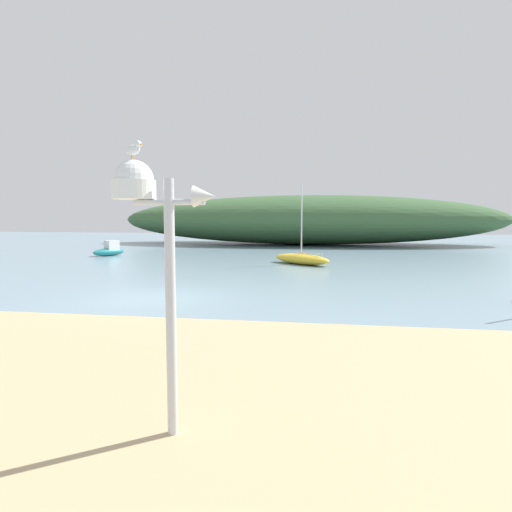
% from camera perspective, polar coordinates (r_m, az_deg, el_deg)
% --- Properties ---
extents(ground_plane, '(120.00, 120.00, 0.00)m').
position_cam_1_polar(ground_plane, '(15.12, -13.10, -5.45)').
color(ground_plane, '#7A99A8').
extents(distant_hill, '(39.06, 11.73, 5.02)m').
position_cam_1_polar(distant_hill, '(44.49, 6.88, 4.81)').
color(distant_hill, '#3D6038').
rests_on(distant_hill, ground).
extents(mast_structure, '(1.21, 0.50, 3.20)m').
position_cam_1_polar(mast_structure, '(5.06, -14.35, 5.89)').
color(mast_structure, silver).
rests_on(mast_structure, beach_sand).
extents(seagull_on_radar, '(0.28, 0.16, 0.21)m').
position_cam_1_polar(seagull_on_radar, '(5.17, -15.97, 13.55)').
color(seagull_on_radar, orange).
rests_on(seagull_on_radar, mast_structure).
extents(motorboat_west_reach, '(1.84, 2.64, 1.09)m').
position_cam_1_polar(motorboat_west_reach, '(32.55, -18.89, 0.73)').
color(motorboat_west_reach, teal).
rests_on(motorboat_west_reach, ground).
extents(sailboat_mid_channel, '(3.99, 3.64, 4.67)m').
position_cam_1_polar(sailboat_mid_channel, '(25.37, 6.05, -0.36)').
color(sailboat_mid_channel, gold).
rests_on(sailboat_mid_channel, ground).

